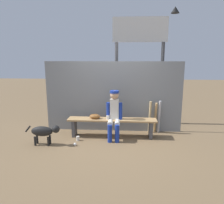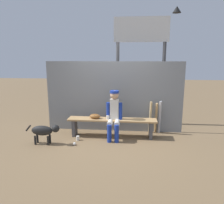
# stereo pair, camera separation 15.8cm
# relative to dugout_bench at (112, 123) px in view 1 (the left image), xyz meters

# --- Properties ---
(ground_plane) EXTENTS (30.00, 30.00, 0.00)m
(ground_plane) POSITION_rel_dugout_bench_xyz_m (0.00, 0.00, -0.37)
(ground_plane) COLOR brown
(chainlink_fence) EXTENTS (3.79, 0.03, 1.95)m
(chainlink_fence) POSITION_rel_dugout_bench_xyz_m (0.00, 0.50, 0.60)
(chainlink_fence) COLOR gray
(chainlink_fence) RESTS_ON ground_plane
(dugout_bench) EXTENTS (2.31, 0.36, 0.49)m
(dugout_bench) POSITION_rel_dugout_bench_xyz_m (0.00, 0.00, 0.00)
(dugout_bench) COLOR tan
(dugout_bench) RESTS_ON ground_plane
(player_seated) EXTENTS (0.41, 0.55, 1.23)m
(player_seated) POSITION_rel_dugout_bench_xyz_m (0.06, -0.11, 0.30)
(player_seated) COLOR silver
(player_seated) RESTS_ON ground_plane
(baseball_glove) EXTENTS (0.28, 0.20, 0.12)m
(baseball_glove) POSITION_rel_dugout_bench_xyz_m (-0.45, 0.00, 0.17)
(baseball_glove) COLOR brown
(baseball_glove) RESTS_ON dugout_bench
(bat_wood_natural) EXTENTS (0.09, 0.15, 0.89)m
(bat_wood_natural) POSITION_rel_dugout_bench_xyz_m (1.02, 0.38, 0.07)
(bat_wood_natural) COLOR tan
(bat_wood_natural) RESTS_ON ground_plane
(bat_wood_tan) EXTENTS (0.07, 0.22, 0.86)m
(bat_wood_tan) POSITION_rel_dugout_bench_xyz_m (1.18, 0.41, 0.06)
(bat_wood_tan) COLOR tan
(bat_wood_tan) RESTS_ON ground_plane
(bat_aluminum_silver) EXTENTS (0.08, 0.16, 0.91)m
(bat_aluminum_silver) POSITION_rel_dugout_bench_xyz_m (1.27, 0.38, 0.08)
(bat_aluminum_silver) COLOR #B7B7BC
(bat_aluminum_silver) RESTS_ON ground_plane
(baseball) EXTENTS (0.07, 0.07, 0.07)m
(baseball) POSITION_rel_dugout_bench_xyz_m (-0.84, -0.66, -0.34)
(baseball) COLOR white
(baseball) RESTS_ON ground_plane
(cup_on_ground) EXTENTS (0.08, 0.08, 0.11)m
(cup_on_ground) POSITION_rel_dugout_bench_xyz_m (-0.84, -0.34, -0.32)
(cup_on_ground) COLOR silver
(cup_on_ground) RESTS_ON ground_plane
(cup_on_bench) EXTENTS (0.08, 0.08, 0.11)m
(cup_on_bench) POSITION_rel_dugout_bench_xyz_m (-0.10, -0.06, 0.17)
(cup_on_bench) COLOR silver
(cup_on_bench) RESTS_ON dugout_bench
(scoreboard) EXTENTS (1.89, 0.27, 3.45)m
(scoreboard) POSITION_rel_dugout_bench_xyz_m (0.81, 1.25, 1.99)
(scoreboard) COLOR #3F3F42
(scoreboard) RESTS_ON ground_plane
(dog) EXTENTS (0.84, 0.20, 0.49)m
(dog) POSITION_rel_dugout_bench_xyz_m (-1.57, -0.65, -0.04)
(dog) COLOR black
(dog) RESTS_ON ground_plane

